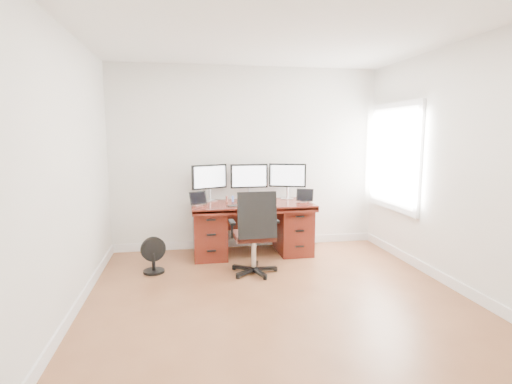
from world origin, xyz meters
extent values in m
plane|color=brown|center=(0.00, 0.00, 0.00)|extent=(4.50, 4.50, 0.00)
cube|color=white|center=(0.00, 2.25, 1.35)|extent=(4.00, 0.10, 2.70)
cube|color=white|center=(2.00, 0.00, 1.35)|extent=(0.10, 4.50, 2.70)
cube|color=white|center=(1.97, 1.50, 1.40)|extent=(0.04, 1.30, 1.50)
cube|color=white|center=(1.95, 1.50, 1.40)|extent=(0.01, 1.15, 1.35)
cube|color=#551911|center=(0.00, 1.80, 0.72)|extent=(1.70, 0.80, 0.05)
cube|color=#551911|center=(-0.60, 1.83, 0.35)|extent=(0.45, 0.70, 0.70)
cube|color=#551911|center=(0.60, 1.83, 0.35)|extent=(0.45, 0.70, 0.70)
cube|color=#41120B|center=(0.00, 2.10, 0.50)|extent=(0.74, 0.03, 0.40)
cylinder|color=black|center=(-0.11, 1.03, 0.04)|extent=(0.57, 0.57, 0.08)
cylinder|color=silver|center=(-0.11, 1.03, 0.28)|extent=(0.06, 0.06, 0.40)
cube|color=#3A1711|center=(-0.11, 1.03, 0.48)|extent=(0.49, 0.47, 0.07)
cube|color=black|center=(-0.11, 0.81, 0.78)|extent=(0.46, 0.06, 0.55)
cube|color=black|center=(-0.38, 1.03, 0.66)|extent=(0.06, 0.24, 0.03)
cube|color=black|center=(0.16, 1.04, 0.66)|extent=(0.06, 0.24, 0.03)
cylinder|color=black|center=(-1.34, 1.26, 0.02)|extent=(0.26, 0.26, 0.03)
cylinder|color=black|center=(-1.34, 1.26, 0.14)|extent=(0.04, 0.04, 0.22)
cylinder|color=black|center=(-1.34, 1.26, 0.30)|extent=(0.31, 0.18, 0.31)
cube|color=silver|center=(-0.58, 2.07, 0.76)|extent=(0.22, 0.20, 0.01)
cylinder|color=silver|center=(-0.58, 2.07, 0.84)|extent=(0.04, 0.04, 0.18)
cube|color=black|center=(-0.58, 2.07, 1.10)|extent=(0.51, 0.26, 0.35)
cube|color=white|center=(-0.57, 2.05, 1.10)|extent=(0.46, 0.21, 0.30)
cube|color=silver|center=(0.00, 2.07, 0.76)|extent=(0.18, 0.15, 0.01)
cylinder|color=silver|center=(0.00, 2.07, 0.84)|extent=(0.04, 0.04, 0.18)
cube|color=black|center=(0.00, 2.07, 1.10)|extent=(0.55, 0.05, 0.35)
cube|color=white|center=(0.00, 2.05, 1.10)|extent=(0.50, 0.02, 0.30)
cube|color=silver|center=(0.58, 2.07, 0.76)|extent=(0.22, 0.19, 0.01)
cylinder|color=silver|center=(0.58, 2.07, 0.84)|extent=(0.04, 0.04, 0.18)
cube|color=black|center=(0.58, 2.07, 1.10)|extent=(0.53, 0.22, 0.35)
cube|color=white|center=(0.57, 2.05, 1.10)|extent=(0.47, 0.17, 0.30)
cube|color=silver|center=(-0.76, 1.75, 0.76)|extent=(0.12, 0.11, 0.01)
cube|color=black|center=(-0.76, 1.75, 0.85)|extent=(0.25, 0.16, 0.17)
cube|color=silver|center=(0.76, 1.75, 0.76)|extent=(0.12, 0.11, 0.01)
cube|color=black|center=(0.76, 1.75, 0.85)|extent=(0.25, 0.16, 0.17)
cube|color=silver|center=(0.00, 1.62, 0.76)|extent=(0.27, 0.18, 0.01)
cube|color=silver|center=(0.21, 1.59, 0.76)|extent=(0.18, 0.18, 0.01)
cube|color=black|center=(-0.27, 1.62, 0.76)|extent=(0.23, 0.18, 0.01)
cube|color=black|center=(0.01, 1.77, 0.76)|extent=(0.14, 0.10, 0.01)
cylinder|color=brown|center=(-0.35, 1.95, 0.78)|extent=(0.03, 0.03, 0.06)
sphere|color=brown|center=(-0.35, 1.95, 0.82)|extent=(0.04, 0.04, 0.04)
cylinder|color=#4779DE|center=(-0.26, 1.95, 0.78)|extent=(0.03, 0.03, 0.06)
sphere|color=#4779DE|center=(-0.26, 1.95, 0.82)|extent=(0.04, 0.04, 0.04)
cylinder|color=#DED872|center=(-0.10, 1.95, 0.78)|extent=(0.03, 0.03, 0.06)
sphere|color=#DED872|center=(-0.10, 1.95, 0.82)|extent=(0.04, 0.04, 0.04)
cylinder|color=pink|center=(0.10, 1.95, 0.78)|extent=(0.03, 0.03, 0.06)
sphere|color=pink|center=(0.10, 1.95, 0.82)|extent=(0.04, 0.04, 0.04)
camera|label=1|loc=(-0.93, -3.67, 1.72)|focal=28.00mm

